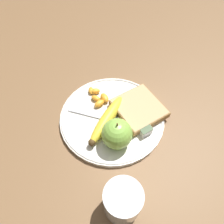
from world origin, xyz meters
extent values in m
plane|color=brown|center=(0.00, 0.00, 0.00)|extent=(3.00, 3.00, 0.00)
cylinder|color=silver|center=(0.00, 0.00, 0.01)|extent=(0.28, 0.28, 0.01)
torus|color=silver|center=(0.00, 0.00, 0.01)|extent=(0.28, 0.28, 0.01)
cylinder|color=silver|center=(-0.21, 0.10, 0.04)|extent=(0.08, 0.08, 0.09)
cylinder|color=#F4A81E|center=(-0.21, 0.10, 0.04)|extent=(0.07, 0.07, 0.07)
sphere|color=#84BC47|center=(-0.07, 0.03, 0.05)|extent=(0.08, 0.08, 0.08)
cylinder|color=brown|center=(-0.07, 0.03, 0.09)|extent=(0.00, 0.00, 0.01)
ellipsoid|color=yellow|center=(-0.01, 0.02, 0.03)|extent=(0.11, 0.16, 0.03)
sphere|color=#473319|center=(-0.05, 0.09, 0.03)|extent=(0.02, 0.02, 0.02)
cube|color=olive|center=(-0.02, -0.07, 0.02)|extent=(0.13, 0.12, 0.02)
cube|color=tan|center=(-0.02, -0.07, 0.02)|extent=(0.12, 0.11, 0.02)
cube|color=silver|center=(0.03, 0.05, 0.01)|extent=(0.10, 0.10, 0.00)
cube|color=silver|center=(-0.03, -0.01, 0.01)|extent=(0.06, 0.06, 0.00)
cube|color=white|center=(-0.08, -0.05, 0.02)|extent=(0.04, 0.03, 0.02)
cube|color=#334728|center=(-0.08, -0.05, 0.03)|extent=(0.04, 0.03, 0.00)
ellipsoid|color=#F9A32D|center=(0.10, 0.00, 0.02)|extent=(0.03, 0.03, 0.02)
ellipsoid|color=#F9A32D|center=(0.07, 0.01, 0.02)|extent=(0.03, 0.03, 0.02)
ellipsoid|color=#F9A32D|center=(0.05, 0.01, 0.02)|extent=(0.02, 0.03, 0.02)
ellipsoid|color=#F9A32D|center=(0.10, 0.01, 0.02)|extent=(0.03, 0.02, 0.01)
ellipsoid|color=#F9A32D|center=(0.06, -0.01, 0.02)|extent=(0.03, 0.02, 0.02)
camera|label=1|loc=(-0.28, 0.17, 0.50)|focal=35.00mm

